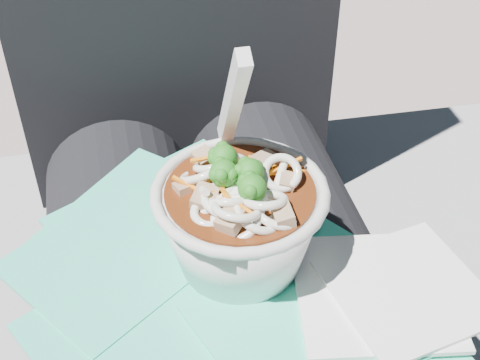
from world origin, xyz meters
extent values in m
cylinder|color=black|center=(-0.08, 0.00, 0.55)|extent=(0.16, 0.48, 0.16)
cylinder|color=black|center=(0.08, 0.00, 0.55)|extent=(0.16, 0.48, 0.16)
cube|color=#30CCA5|center=(0.03, 0.00, 0.63)|extent=(0.19, 0.19, 0.00)
cube|color=#30CCA5|center=(0.02, -0.03, 0.63)|extent=(0.24, 0.24, 0.00)
cube|color=#30CCA5|center=(0.01, -0.03, 0.63)|extent=(0.15, 0.18, 0.00)
cube|color=#30CCA5|center=(0.03, -0.09, 0.64)|extent=(0.15, 0.13, 0.00)
cube|color=#30CCA5|center=(-0.03, 0.05, 0.64)|extent=(0.24, 0.23, 0.00)
cube|color=#30CCA5|center=(-0.06, 0.05, 0.64)|extent=(0.21, 0.21, 0.00)
cube|color=#30CCA5|center=(0.07, -0.10, 0.64)|extent=(0.15, 0.13, 0.00)
cube|color=#30CCA5|center=(-0.07, -0.08, 0.64)|extent=(0.21, 0.22, 0.00)
cube|color=#30CCA5|center=(-0.10, 0.01, 0.64)|extent=(0.18, 0.18, 0.00)
cube|color=#30CCA5|center=(0.04, -0.09, 0.64)|extent=(0.18, 0.18, 0.00)
cube|color=white|center=(0.10, -0.07, 0.65)|extent=(0.14, 0.14, 0.00)
cube|color=white|center=(0.12, -0.08, 0.65)|extent=(0.13, 0.13, 0.00)
torus|color=silver|center=(0.01, -0.01, 0.72)|extent=(0.13, 0.13, 0.01)
cylinder|color=#461C0A|center=(0.01, -0.01, 0.71)|extent=(0.11, 0.11, 0.01)
torus|color=white|center=(-0.02, -0.02, 0.72)|extent=(0.03, 0.03, 0.03)
torus|color=white|center=(-0.02, -0.03, 0.72)|extent=(0.04, 0.04, 0.02)
torus|color=white|center=(0.01, -0.05, 0.72)|extent=(0.04, 0.04, 0.02)
torus|color=white|center=(0.01, 0.00, 0.73)|extent=(0.03, 0.03, 0.03)
torus|color=white|center=(-0.01, 0.01, 0.73)|extent=(0.04, 0.04, 0.03)
torus|color=white|center=(0.02, -0.04, 0.72)|extent=(0.04, 0.04, 0.01)
torus|color=white|center=(0.00, -0.04, 0.73)|extent=(0.04, 0.04, 0.02)
torus|color=white|center=(0.03, -0.04, 0.72)|extent=(0.05, 0.05, 0.02)
torus|color=white|center=(0.00, -0.02, 0.72)|extent=(0.05, 0.05, 0.02)
torus|color=white|center=(-0.01, 0.01, 0.73)|extent=(0.05, 0.05, 0.04)
torus|color=white|center=(0.01, 0.01, 0.72)|extent=(0.03, 0.03, 0.02)
torus|color=white|center=(0.00, -0.03, 0.72)|extent=(0.06, 0.06, 0.02)
torus|color=white|center=(0.02, -0.04, 0.73)|extent=(0.04, 0.04, 0.02)
torus|color=white|center=(0.00, -0.05, 0.72)|extent=(0.04, 0.04, 0.03)
torus|color=white|center=(0.00, -0.03, 0.73)|extent=(0.04, 0.04, 0.03)
torus|color=white|center=(0.04, -0.01, 0.73)|extent=(0.04, 0.04, 0.03)
cylinder|color=white|center=(-0.02, -0.01, 0.73)|extent=(0.01, 0.03, 0.02)
cylinder|color=white|center=(0.02, -0.04, 0.73)|extent=(0.01, 0.03, 0.01)
cylinder|color=white|center=(0.00, -0.03, 0.73)|extent=(0.02, 0.03, 0.02)
cylinder|color=white|center=(0.04, -0.01, 0.73)|extent=(0.02, 0.03, 0.02)
cylinder|color=white|center=(0.00, -0.02, 0.73)|extent=(0.02, 0.02, 0.01)
cylinder|color=white|center=(0.00, -0.03, 0.73)|extent=(0.02, 0.01, 0.01)
cylinder|color=#679849|center=(0.02, -0.01, 0.72)|extent=(0.01, 0.01, 0.01)
sphere|color=#166016|center=(0.02, -0.01, 0.74)|extent=(0.02, 0.02, 0.02)
sphere|color=#166016|center=(0.01, -0.01, 0.74)|extent=(0.01, 0.01, 0.01)
sphere|color=#166016|center=(0.01, -0.01, 0.74)|extent=(0.01, 0.01, 0.01)
sphere|color=#166016|center=(0.02, -0.01, 0.74)|extent=(0.01, 0.01, 0.01)
sphere|color=#166016|center=(0.01, -0.01, 0.74)|extent=(0.01, 0.01, 0.01)
cylinder|color=#679849|center=(0.00, 0.01, 0.72)|extent=(0.01, 0.01, 0.01)
sphere|color=#166016|center=(0.00, 0.01, 0.74)|extent=(0.02, 0.02, 0.02)
sphere|color=#166016|center=(0.00, 0.00, 0.74)|extent=(0.01, 0.01, 0.01)
sphere|color=#166016|center=(-0.01, 0.01, 0.74)|extent=(0.01, 0.01, 0.01)
sphere|color=#166016|center=(0.00, 0.01, 0.74)|extent=(0.01, 0.01, 0.01)
sphere|color=#166016|center=(-0.01, 0.01, 0.74)|extent=(0.01, 0.01, 0.01)
cylinder|color=#679849|center=(0.00, -0.01, 0.72)|extent=(0.01, 0.01, 0.01)
sphere|color=#166016|center=(0.00, -0.01, 0.74)|extent=(0.02, 0.02, 0.02)
sphere|color=#166016|center=(0.00, 0.00, 0.74)|extent=(0.01, 0.01, 0.01)
sphere|color=#166016|center=(-0.01, -0.01, 0.74)|extent=(0.01, 0.01, 0.01)
sphere|color=#166016|center=(0.00, -0.02, 0.74)|extent=(0.01, 0.01, 0.01)
sphere|color=#166016|center=(-0.01, -0.02, 0.74)|extent=(0.01, 0.01, 0.01)
cylinder|color=#679849|center=(0.01, -0.03, 0.72)|extent=(0.01, 0.01, 0.01)
sphere|color=#166016|center=(0.01, -0.03, 0.74)|extent=(0.02, 0.02, 0.02)
sphere|color=#166016|center=(0.01, -0.03, 0.74)|extent=(0.01, 0.01, 0.01)
sphere|color=#166016|center=(0.01, -0.03, 0.74)|extent=(0.01, 0.01, 0.01)
sphere|color=#166016|center=(0.01, -0.04, 0.74)|extent=(0.01, 0.01, 0.01)
sphere|color=#166016|center=(0.01, -0.03, 0.74)|extent=(0.01, 0.01, 0.01)
cube|color=orange|center=(-0.01, -0.02, 0.73)|extent=(0.01, 0.04, 0.01)
cube|color=orange|center=(-0.02, -0.01, 0.72)|extent=(0.04, 0.03, 0.02)
cube|color=orange|center=(0.04, 0.00, 0.72)|extent=(0.04, 0.01, 0.01)
cube|color=orange|center=(0.03, 0.01, 0.73)|extent=(0.03, 0.02, 0.01)
cube|color=orange|center=(0.00, -0.04, 0.73)|extent=(0.02, 0.02, 0.01)
cube|color=orange|center=(-0.01, 0.02, 0.73)|extent=(0.03, 0.01, 0.01)
cube|color=orange|center=(-0.01, 0.00, 0.72)|extent=(0.00, 0.03, 0.01)
cube|color=orange|center=(0.02, -0.03, 0.72)|extent=(0.00, 0.04, 0.01)
cube|color=orange|center=(0.04, -0.01, 0.73)|extent=(0.04, 0.01, 0.01)
cube|color=orange|center=(0.01, 0.00, 0.73)|extent=(0.03, 0.03, 0.00)
cube|color=#957054|center=(0.04, -0.02, 0.72)|extent=(0.02, 0.02, 0.01)
cube|color=#957054|center=(0.03, 0.01, 0.72)|extent=(0.03, 0.02, 0.02)
cube|color=#957054|center=(-0.01, 0.02, 0.73)|extent=(0.02, 0.02, 0.01)
cube|color=#957054|center=(-0.03, 0.00, 0.72)|extent=(0.02, 0.02, 0.01)
cube|color=#957054|center=(-0.02, -0.02, 0.72)|extent=(0.03, 0.03, 0.02)
cube|color=#957054|center=(-0.01, -0.05, 0.73)|extent=(0.03, 0.02, 0.01)
cube|color=#957054|center=(0.03, -0.05, 0.72)|extent=(0.02, 0.02, 0.01)
ellipsoid|color=white|center=(0.01, -0.02, 0.72)|extent=(0.03, 0.04, 0.01)
cube|color=white|center=(0.01, 0.02, 0.77)|extent=(0.01, 0.08, 0.12)
camera|label=1|loc=(-0.07, -0.38, 1.04)|focal=50.00mm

